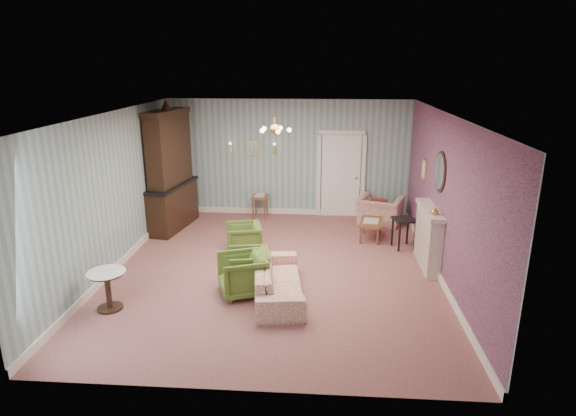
# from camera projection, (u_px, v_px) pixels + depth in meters

# --- Properties ---
(floor) EXTENTS (7.00, 7.00, 0.00)m
(floor) POSITION_uv_depth(u_px,v_px,m) (276.00, 270.00, 9.06)
(floor) COLOR #985E58
(floor) RESTS_ON ground
(ceiling) EXTENTS (7.00, 7.00, 0.00)m
(ceiling) POSITION_uv_depth(u_px,v_px,m) (275.00, 114.00, 8.22)
(ceiling) COLOR white
(ceiling) RESTS_ON ground
(wall_back) EXTENTS (6.00, 0.00, 6.00)m
(wall_back) POSITION_uv_depth(u_px,v_px,m) (289.00, 158.00, 11.98)
(wall_back) COLOR gray
(wall_back) RESTS_ON ground
(wall_front) EXTENTS (6.00, 0.00, 6.00)m
(wall_front) POSITION_uv_depth(u_px,v_px,m) (245.00, 280.00, 5.30)
(wall_front) COLOR gray
(wall_front) RESTS_ON ground
(wall_left) EXTENTS (0.00, 7.00, 7.00)m
(wall_left) POSITION_uv_depth(u_px,v_px,m) (113.00, 193.00, 8.85)
(wall_left) COLOR gray
(wall_left) RESTS_ON ground
(wall_right) EXTENTS (0.00, 7.00, 7.00)m
(wall_right) POSITION_uv_depth(u_px,v_px,m) (445.00, 199.00, 8.44)
(wall_right) COLOR gray
(wall_right) RESTS_ON ground
(wall_right_floral) EXTENTS (0.00, 7.00, 7.00)m
(wall_right_floral) POSITION_uv_depth(u_px,v_px,m) (444.00, 199.00, 8.44)
(wall_right_floral) COLOR #C16073
(wall_right_floral) RESTS_ON ground
(door) EXTENTS (1.12, 0.12, 2.16)m
(door) POSITION_uv_depth(u_px,v_px,m) (341.00, 174.00, 11.96)
(door) COLOR white
(door) RESTS_ON floor
(olive_chair_a) EXTENTS (0.91, 0.94, 0.77)m
(olive_chair_a) POSITION_uv_depth(u_px,v_px,m) (242.00, 273.00, 8.02)
(olive_chair_a) COLOR #516E26
(olive_chair_a) RESTS_ON floor
(olive_chair_b) EXTENTS (0.76, 0.79, 0.71)m
(olive_chair_b) POSITION_uv_depth(u_px,v_px,m) (249.00, 266.00, 8.36)
(olive_chair_b) COLOR #516E26
(olive_chair_b) RESTS_ON floor
(olive_chair_c) EXTENTS (0.77, 0.80, 0.70)m
(olive_chair_c) POSITION_uv_depth(u_px,v_px,m) (244.00, 238.00, 9.72)
(olive_chair_c) COLOR #516E26
(olive_chair_c) RESTS_ON floor
(sofa_chintz) EXTENTS (0.82, 2.01, 0.76)m
(sofa_chintz) POSITION_uv_depth(u_px,v_px,m) (278.00, 274.00, 7.96)
(sofa_chintz) COLOR #AB4945
(sofa_chintz) RESTS_ON floor
(wingback_chair) EXTENTS (1.18, 0.97, 0.88)m
(wingback_chair) POSITION_uv_depth(u_px,v_px,m) (380.00, 206.00, 11.53)
(wingback_chair) COLOR #AB4945
(wingback_chair) RESTS_ON floor
(dresser) EXTENTS (0.88, 1.82, 2.91)m
(dresser) POSITION_uv_depth(u_px,v_px,m) (169.00, 167.00, 10.97)
(dresser) COLOR black
(dresser) RESTS_ON floor
(fireplace) EXTENTS (0.30, 1.40, 1.16)m
(fireplace) POSITION_uv_depth(u_px,v_px,m) (428.00, 237.00, 9.08)
(fireplace) COLOR beige
(fireplace) RESTS_ON floor
(mantel_vase) EXTENTS (0.15, 0.15, 0.15)m
(mantel_vase) POSITION_uv_depth(u_px,v_px,m) (435.00, 210.00, 8.51)
(mantel_vase) COLOR gold
(mantel_vase) RESTS_ON fireplace
(oval_mirror) EXTENTS (0.04, 0.76, 0.84)m
(oval_mirror) POSITION_uv_depth(u_px,v_px,m) (440.00, 172.00, 8.71)
(oval_mirror) COLOR white
(oval_mirror) RESTS_ON wall_right
(framed_print) EXTENTS (0.04, 0.34, 0.42)m
(framed_print) POSITION_uv_depth(u_px,v_px,m) (424.00, 169.00, 10.07)
(framed_print) COLOR gold
(framed_print) RESTS_ON wall_right
(coffee_table) EXTENTS (0.59, 0.89, 0.42)m
(coffee_table) POSITION_uv_depth(u_px,v_px,m) (371.00, 230.00, 10.59)
(coffee_table) COLOR brown
(coffee_table) RESTS_ON floor
(side_table_black) EXTENTS (0.54, 0.54, 0.65)m
(side_table_black) POSITION_uv_depth(u_px,v_px,m) (404.00, 233.00, 10.03)
(side_table_black) COLOR black
(side_table_black) RESTS_ON floor
(pedestal_table) EXTENTS (0.77, 0.77, 0.65)m
(pedestal_table) POSITION_uv_depth(u_px,v_px,m) (108.00, 290.00, 7.54)
(pedestal_table) COLOR black
(pedestal_table) RESTS_ON floor
(nesting_table) EXTENTS (0.39, 0.49, 0.61)m
(nesting_table) POSITION_uv_depth(u_px,v_px,m) (260.00, 206.00, 12.03)
(nesting_table) COLOR brown
(nesting_table) RESTS_ON floor
(gilt_mirror_back) EXTENTS (0.28, 0.06, 0.36)m
(gilt_mirror_back) POSITION_uv_depth(u_px,v_px,m) (253.00, 148.00, 11.93)
(gilt_mirror_back) COLOR gold
(gilt_mirror_back) RESTS_ON wall_back
(sconce_left) EXTENTS (0.16, 0.12, 0.30)m
(sconce_left) POSITION_uv_depth(u_px,v_px,m) (231.00, 148.00, 11.95)
(sconce_left) COLOR gold
(sconce_left) RESTS_ON wall_back
(sconce_right) EXTENTS (0.16, 0.12, 0.30)m
(sconce_right) POSITION_uv_depth(u_px,v_px,m) (275.00, 149.00, 11.88)
(sconce_right) COLOR gold
(sconce_right) RESTS_ON wall_back
(chandelier) EXTENTS (0.56, 0.56, 0.36)m
(chandelier) POSITION_uv_depth(u_px,v_px,m) (275.00, 130.00, 8.30)
(chandelier) COLOR gold
(chandelier) RESTS_ON ceiling
(burgundy_cushion) EXTENTS (0.41, 0.28, 0.39)m
(burgundy_cushion) POSITION_uv_depth(u_px,v_px,m) (379.00, 206.00, 11.38)
(burgundy_cushion) COLOR maroon
(burgundy_cushion) RESTS_ON wingback_chair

